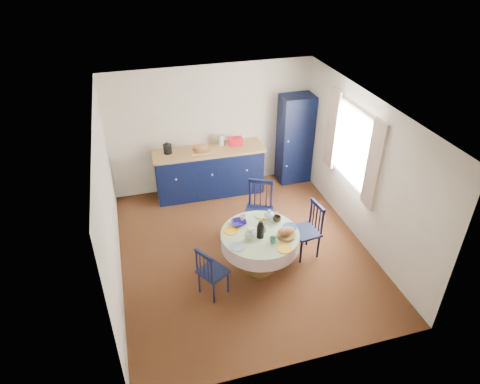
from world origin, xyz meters
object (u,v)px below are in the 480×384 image
(pantry_cabinet, at_px, (295,139))
(mug_b, at_px, (273,240))
(dining_table, at_px, (261,239))
(mug_a, at_px, (249,235))
(chair_far, at_px, (259,210))
(chair_right, at_px, (308,230))
(mug_c, at_px, (277,219))
(chair_left, at_px, (211,272))
(cobalt_bowl, at_px, (239,223))
(kitchen_counter, at_px, (209,171))
(mug_d, at_px, (243,218))

(pantry_cabinet, bearing_deg, mug_b, -118.17)
(dining_table, relative_size, mug_b, 11.84)
(mug_a, distance_m, mug_b, 0.35)
(chair_far, bearing_deg, pantry_cabinet, 79.51)
(chair_right, bearing_deg, chair_far, -145.41)
(mug_b, xyz_separation_m, mug_c, (0.24, 0.46, 0.00))
(mug_b, height_order, mug_c, mug_c)
(chair_left, relative_size, mug_c, 6.67)
(mug_a, xyz_separation_m, mug_c, (0.53, 0.27, -0.00))
(mug_a, bearing_deg, dining_table, 16.65)
(mug_c, bearing_deg, dining_table, -147.92)
(chair_far, relative_size, chair_right, 1.09)
(cobalt_bowl, bearing_deg, pantry_cabinet, 50.61)
(chair_left, bearing_deg, cobalt_bowl, -75.04)
(kitchen_counter, bearing_deg, chair_far, -71.11)
(chair_right, xyz_separation_m, mug_c, (-0.53, 0.04, 0.29))
(mug_a, relative_size, mug_d, 1.23)
(dining_table, xyz_separation_m, chair_far, (0.25, 0.85, -0.08))
(chair_far, relative_size, mug_d, 9.93)
(kitchen_counter, xyz_separation_m, chair_left, (-0.57, -2.76, -0.06))
(kitchen_counter, bearing_deg, mug_a, -87.34)
(dining_table, bearing_deg, kitchen_counter, 96.16)
(kitchen_counter, relative_size, mug_c, 16.99)
(dining_table, height_order, cobalt_bowl, dining_table)
(dining_table, distance_m, mug_a, 0.27)
(kitchen_counter, height_order, mug_d, kitchen_counter)
(pantry_cabinet, bearing_deg, kitchen_counter, -179.20)
(kitchen_counter, height_order, pantry_cabinet, pantry_cabinet)
(chair_far, distance_m, mug_c, 0.69)
(mug_a, bearing_deg, mug_c, 26.78)
(kitchen_counter, distance_m, mug_a, 2.53)
(chair_left, bearing_deg, chair_far, -74.61)
(chair_far, distance_m, mug_d, 0.67)
(chair_left, bearing_deg, mug_c, -97.65)
(pantry_cabinet, relative_size, mug_b, 18.27)
(mug_b, bearing_deg, dining_table, 110.85)
(chair_left, height_order, mug_d, chair_left)
(chair_right, distance_m, mug_b, 0.92)
(dining_table, xyz_separation_m, chair_right, (0.86, 0.17, -0.12))
(mug_b, bearing_deg, pantry_cabinet, 62.28)
(chair_right, height_order, mug_c, chair_right)
(chair_far, xyz_separation_m, mug_a, (-0.45, -0.91, 0.24))
(kitchen_counter, xyz_separation_m, cobalt_bowl, (0.01, -2.15, 0.25))
(chair_left, xyz_separation_m, mug_b, (0.94, 0.05, 0.33))
(dining_table, height_order, mug_a, dining_table)
(chair_far, distance_m, mug_b, 1.14)
(pantry_cabinet, height_order, mug_b, pantry_cabinet)
(cobalt_bowl, bearing_deg, mug_b, -57.95)
(chair_right, height_order, cobalt_bowl, chair_right)
(chair_right, distance_m, cobalt_bowl, 1.15)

